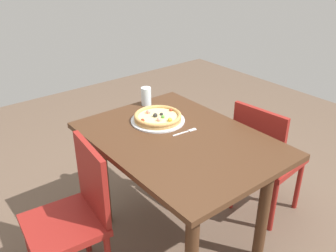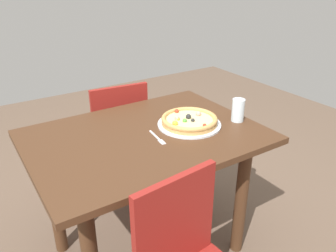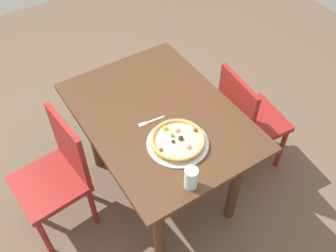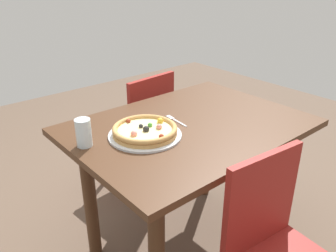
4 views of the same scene
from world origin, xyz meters
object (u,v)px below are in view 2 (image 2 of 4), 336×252
chair_near (116,134)px  plate (189,124)px  dining_table (146,157)px  pizza (189,120)px  drinking_glass (238,110)px  fork (158,138)px

chair_near → plate: 0.75m
dining_table → pizza: 0.30m
dining_table → drinking_glass: drinking_glass is taller
dining_table → pizza: pizza is taller
fork → drinking_glass: size_ratio=1.32×
fork → drinking_glass: (-0.48, 0.05, 0.06)m
drinking_glass → dining_table: bearing=-14.4°
pizza → dining_table: bearing=-7.9°
plate → fork: 0.23m
fork → dining_table: bearing=-156.5°
drinking_glass → plate: bearing=-20.3°
plate → chair_near: bearing=-78.7°
pizza → plate: bearing=142.3°
dining_table → plate: (-0.25, 0.03, 0.14)m
chair_near → plate: bearing=-72.7°
chair_near → pizza: 0.76m
fork → drinking_glass: drinking_glass is taller
plate → drinking_glass: bearing=159.7°
dining_table → chair_near: 0.67m
pizza → fork: 0.23m
chair_near → drinking_glass: drinking_glass is taller
plate → fork: (0.22, 0.05, -0.00)m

